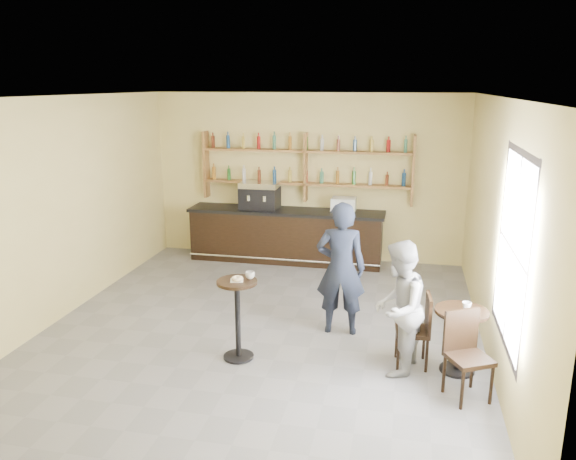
% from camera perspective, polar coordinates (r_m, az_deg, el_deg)
% --- Properties ---
extents(floor, '(7.00, 7.00, 0.00)m').
position_cam_1_polar(floor, '(8.07, -2.61, -9.97)').
color(floor, slate).
rests_on(floor, ground).
extents(ceiling, '(7.00, 7.00, 0.00)m').
position_cam_1_polar(ceiling, '(7.33, -2.91, 13.39)').
color(ceiling, white).
rests_on(ceiling, wall_back).
extents(wall_back, '(7.00, 0.00, 7.00)m').
position_cam_1_polar(wall_back, '(10.90, 1.93, 5.37)').
color(wall_back, '#DBC87C').
rests_on(wall_back, floor).
extents(wall_front, '(7.00, 0.00, 7.00)m').
position_cam_1_polar(wall_front, '(4.42, -14.47, -9.38)').
color(wall_front, '#DBC87C').
rests_on(wall_front, floor).
extents(wall_left, '(0.00, 7.00, 7.00)m').
position_cam_1_polar(wall_left, '(8.78, -22.06, 2.01)').
color(wall_left, '#DBC87C').
rests_on(wall_left, floor).
extents(wall_right, '(0.00, 7.00, 7.00)m').
position_cam_1_polar(wall_right, '(7.39, 20.37, -0.06)').
color(wall_right, '#DBC87C').
rests_on(wall_right, floor).
extents(window_pane, '(0.00, 2.00, 2.00)m').
position_cam_1_polar(window_pane, '(6.22, 21.89, -1.93)').
color(window_pane, white).
rests_on(window_pane, wall_right).
extents(window_frame, '(0.04, 1.70, 2.10)m').
position_cam_1_polar(window_frame, '(6.22, 21.83, -1.93)').
color(window_frame, black).
rests_on(window_frame, wall_right).
extents(shelf_unit, '(4.00, 0.26, 1.40)m').
position_cam_1_polar(shelf_unit, '(10.74, 1.82, 6.37)').
color(shelf_unit, brown).
rests_on(shelf_unit, wall_back).
extents(liquor_bottles, '(3.68, 0.10, 1.00)m').
position_cam_1_polar(liquor_bottles, '(10.71, 1.82, 7.27)').
color(liquor_bottles, '#8C5919').
rests_on(liquor_bottles, shelf_unit).
extents(bar_counter, '(3.76, 0.73, 1.02)m').
position_cam_1_polar(bar_counter, '(10.86, -0.20, -0.55)').
color(bar_counter, black).
rests_on(bar_counter, floor).
extents(espresso_machine, '(0.75, 0.50, 0.52)m').
position_cam_1_polar(espresso_machine, '(10.80, -2.89, 3.53)').
color(espresso_machine, black).
rests_on(espresso_machine, bar_counter).
extents(pastry_case, '(0.52, 0.44, 0.28)m').
position_cam_1_polar(pastry_case, '(10.53, 5.68, 2.53)').
color(pastry_case, silver).
rests_on(pastry_case, bar_counter).
extents(pedestal_table, '(0.57, 0.57, 1.03)m').
position_cam_1_polar(pedestal_table, '(7.09, -5.12, -9.07)').
color(pedestal_table, black).
rests_on(pedestal_table, floor).
extents(napkin, '(0.19, 0.19, 0.00)m').
position_cam_1_polar(napkin, '(6.90, -5.22, -5.12)').
color(napkin, white).
rests_on(napkin, pedestal_table).
extents(donut, '(0.18, 0.18, 0.05)m').
position_cam_1_polar(donut, '(6.88, -5.17, -4.95)').
color(donut, tan).
rests_on(donut, napkin).
extents(cup_pedestal, '(0.13, 0.13, 0.09)m').
position_cam_1_polar(cup_pedestal, '(6.94, -3.88, -4.61)').
color(cup_pedestal, white).
rests_on(cup_pedestal, pedestal_table).
extents(man_main, '(0.71, 0.49, 1.85)m').
position_cam_1_polar(man_main, '(7.67, 5.38, -3.91)').
color(man_main, black).
rests_on(man_main, floor).
extents(cafe_table, '(0.78, 0.78, 0.79)m').
position_cam_1_polar(cafe_table, '(7.10, 17.00, -10.72)').
color(cafe_table, black).
rests_on(cafe_table, floor).
extents(cup_cafe, '(0.13, 0.13, 0.10)m').
position_cam_1_polar(cup_cafe, '(6.93, 17.69, -7.40)').
color(cup_cafe, white).
rests_on(cup_cafe, cafe_table).
extents(chair_west, '(0.43, 0.43, 0.92)m').
position_cam_1_polar(chair_west, '(7.09, 12.52, -9.90)').
color(chair_west, black).
rests_on(chair_west, floor).
extents(chair_south, '(0.57, 0.57, 0.97)m').
position_cam_1_polar(chair_south, '(6.53, 17.93, -12.23)').
color(chair_south, black).
rests_on(chair_south, floor).
extents(patron_second, '(0.77, 0.90, 1.62)m').
position_cam_1_polar(patron_second, '(6.77, 11.13, -7.78)').
color(patron_second, gray).
rests_on(patron_second, floor).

